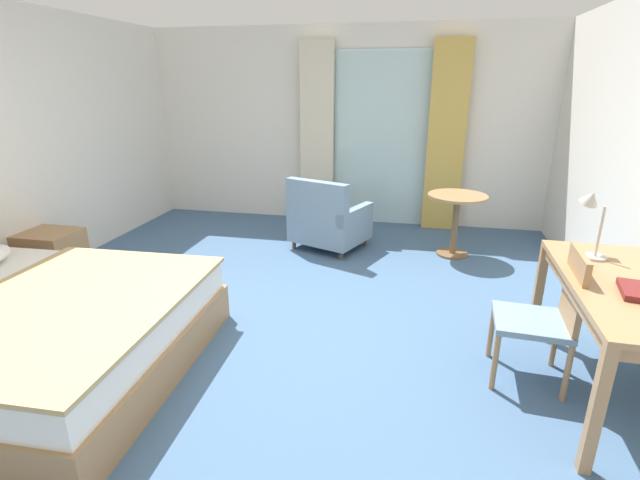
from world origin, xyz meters
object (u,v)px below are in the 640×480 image
object	(u,v)px
desk_chair	(548,312)
round_cafe_table	(456,211)
writing_desk	(623,297)
armchair_by_window	(328,221)
nightstand	(52,257)
bed	(18,331)
desk_lamp	(593,213)

from	to	relation	value
desk_chair	round_cafe_table	bearing A→B (deg)	100.39
writing_desk	armchair_by_window	xyz separation A→B (m)	(-2.22, 2.27, -0.34)
nightstand	round_cafe_table	xyz separation A→B (m)	(3.87, 1.58, 0.26)
desk_chair	armchair_by_window	bearing A→B (deg)	130.24
writing_desk	desk_chair	world-z (taller)	desk_chair
nightstand	armchair_by_window	size ratio (longest dim) A/B	0.53
nightstand	writing_desk	distance (m)	4.74
armchair_by_window	round_cafe_table	xyz separation A→B (m)	(1.43, 0.10, 0.18)
bed	writing_desk	world-z (taller)	bed
desk_lamp	writing_desk	bearing A→B (deg)	-80.84
writing_desk	desk_lamp	distance (m)	0.62
writing_desk	desk_lamp	size ratio (longest dim) A/B	3.27
armchair_by_window	writing_desk	bearing A→B (deg)	-45.71
nightstand	round_cafe_table	distance (m)	4.19
bed	writing_desk	xyz separation A→B (m)	(3.79, 0.51, 0.39)
bed	desk_chair	bearing A→B (deg)	9.82
bed	desk_chair	world-z (taller)	bed
bed	desk_chair	xyz separation A→B (m)	(3.43, 0.59, 0.21)
bed	round_cafe_table	bearing A→B (deg)	43.72
nightstand	armchair_by_window	xyz separation A→B (m)	(2.44, 1.48, 0.08)
writing_desk	desk_chair	distance (m)	0.41
armchair_by_window	bed	bearing A→B (deg)	-119.60
desk_chair	desk_lamp	world-z (taller)	desk_lamp
bed	round_cafe_table	world-z (taller)	bed
armchair_by_window	nightstand	bearing A→B (deg)	-148.73
bed	nightstand	xyz separation A→B (m)	(-0.86, 1.30, -0.03)
bed	armchair_by_window	distance (m)	3.20
nightstand	writing_desk	size ratio (longest dim) A/B	0.35
desk_lamp	round_cafe_table	xyz separation A→B (m)	(-0.70, 1.88, -0.54)
bed	desk_lamp	xyz separation A→B (m)	(3.72, 1.00, 0.77)
writing_desk	desk_chair	xyz separation A→B (m)	(-0.36, 0.08, -0.18)
desk_lamp	round_cafe_table	size ratio (longest dim) A/B	0.64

